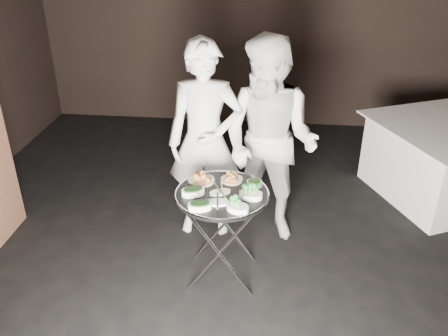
# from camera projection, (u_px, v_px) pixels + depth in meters

# --- Properties ---
(floor) EXTENTS (6.00, 7.00, 0.05)m
(floor) POSITION_uv_depth(u_px,v_px,m) (235.00, 282.00, 3.98)
(floor) COLOR black
(floor) RESTS_ON ground
(wall_back) EXTENTS (6.00, 0.05, 3.00)m
(wall_back) POSITION_uv_depth(u_px,v_px,m) (259.00, 17.00, 6.36)
(wall_back) COLOR black
(wall_back) RESTS_ON floor
(tray_stand) EXTENTS (0.54, 0.46, 0.79)m
(tray_stand) POSITION_uv_depth(u_px,v_px,m) (222.00, 232.00, 3.81)
(tray_stand) COLOR silver
(tray_stand) RESTS_ON floor
(serving_tray) EXTENTS (0.73, 0.73, 0.04)m
(serving_tray) POSITION_uv_depth(u_px,v_px,m) (222.00, 194.00, 3.65)
(serving_tray) COLOR black
(serving_tray) RESTS_ON tray_stand
(potato_plate_a) EXTENTS (0.22, 0.22, 0.08)m
(potato_plate_a) POSITION_uv_depth(u_px,v_px,m) (201.00, 178.00, 3.79)
(potato_plate_a) COLOR beige
(potato_plate_a) RESTS_ON serving_tray
(potato_plate_b) EXTENTS (0.18, 0.18, 0.06)m
(potato_plate_b) POSITION_uv_depth(u_px,v_px,m) (232.00, 177.00, 3.80)
(potato_plate_b) COLOR beige
(potato_plate_b) RESTS_ON serving_tray
(greens_bowl) EXTENTS (0.12, 0.12, 0.07)m
(greens_bowl) POSITION_uv_depth(u_px,v_px,m) (254.00, 183.00, 3.72)
(greens_bowl) COLOR white
(greens_bowl) RESTS_ON serving_tray
(asparagus_plate_a) EXTENTS (0.19, 0.16, 0.03)m
(asparagus_plate_a) POSITION_uv_depth(u_px,v_px,m) (220.00, 192.00, 3.63)
(asparagus_plate_a) COLOR white
(asparagus_plate_a) RESTS_ON serving_tray
(asparagus_plate_b) EXTENTS (0.19, 0.12, 0.04)m
(asparagus_plate_b) POSITION_uv_depth(u_px,v_px,m) (217.00, 202.00, 3.50)
(asparagus_plate_b) COLOR white
(asparagus_plate_b) RESTS_ON serving_tray
(spinach_bowl_a) EXTENTS (0.21, 0.18, 0.07)m
(spinach_bowl_a) POSITION_uv_depth(u_px,v_px,m) (193.00, 191.00, 3.61)
(spinach_bowl_a) COLOR white
(spinach_bowl_a) RESTS_ON serving_tray
(spinach_bowl_b) EXTENTS (0.20, 0.16, 0.07)m
(spinach_bowl_b) POSITION_uv_depth(u_px,v_px,m) (200.00, 205.00, 3.43)
(spinach_bowl_b) COLOR white
(spinach_bowl_b) RESTS_ON serving_tray
(broccoli_bowl_a) EXTENTS (0.19, 0.15, 0.07)m
(broccoli_bowl_a) POSITION_uv_depth(u_px,v_px,m) (251.00, 194.00, 3.57)
(broccoli_bowl_a) COLOR white
(broccoli_bowl_a) RESTS_ON serving_tray
(broccoli_bowl_b) EXTENTS (0.20, 0.17, 0.07)m
(broccoli_bowl_b) POSITION_uv_depth(u_px,v_px,m) (238.00, 207.00, 3.41)
(broccoli_bowl_b) COLOR white
(broccoli_bowl_b) RESTS_ON serving_tray
(serving_utensils) EXTENTS (0.57, 0.40, 0.01)m
(serving_utensils) POSITION_uv_depth(u_px,v_px,m) (225.00, 184.00, 3.68)
(serving_utensils) COLOR silver
(serving_utensils) RESTS_ON serving_tray
(waiter_left) EXTENTS (0.70, 0.49, 1.83)m
(waiter_left) POSITION_uv_depth(u_px,v_px,m) (205.00, 142.00, 4.22)
(waiter_left) COLOR silver
(waiter_left) RESTS_ON floor
(waiter_right) EXTENTS (1.12, 1.02, 1.87)m
(waiter_right) POSITION_uv_depth(u_px,v_px,m) (269.00, 142.00, 4.16)
(waiter_right) COLOR silver
(waiter_right) RESTS_ON floor
(dining_table) EXTENTS (1.40, 1.40, 0.80)m
(dining_table) POSITION_uv_depth(u_px,v_px,m) (446.00, 161.00, 5.02)
(dining_table) COLOR white
(dining_table) RESTS_ON floor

